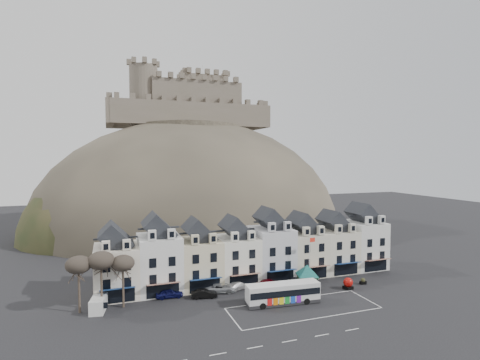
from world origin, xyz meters
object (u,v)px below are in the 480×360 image
object	(u,v)px
car_navy	(169,293)
car_silver	(220,288)
white_van	(99,304)
car_charcoal	(299,282)
car_black	(204,294)
bus	(283,292)
car_maroon	(269,283)
car_white	(238,285)
flagpole	(310,257)
red_buoy	(348,283)
bus_shelter	(307,270)

from	to	relation	value
car_navy	car_silver	distance (m)	8.29
white_van	car_charcoal	bearing A→B (deg)	9.41
car_navy	car_black	world-z (taller)	car_navy
car_silver	car_black	bearing A→B (deg)	132.61
bus	white_van	distance (m)	27.13
car_silver	car_maroon	size ratio (longest dim) A/B	1.10
bus	car_white	size ratio (longest dim) A/B	2.50
flagpole	car_charcoal	size ratio (longest dim) A/B	2.01
bus	white_van	xyz separation A→B (m)	(-26.29, 6.64, -0.75)
red_buoy	car_silver	xyz separation A→B (m)	(-20.76, 5.81, -0.29)
car_maroon	car_silver	bearing A→B (deg)	84.02
bus	car_charcoal	world-z (taller)	bus
car_black	white_van	bearing A→B (deg)	98.42
car_navy	red_buoy	bearing A→B (deg)	-98.42
bus	car_black	xyz separation A→B (m)	(-10.66, 6.31, -1.09)
car_charcoal	bus	bearing A→B (deg)	122.58
car_silver	flagpole	bearing A→B (deg)	-80.02
flagpole	car_black	bearing A→B (deg)	179.84
red_buoy	flagpole	size ratio (longest dim) A/B	0.23
flagpole	car_charcoal	world-z (taller)	flagpole
bus_shelter	car_black	xyz separation A→B (m)	(-17.21, 2.11, -2.61)
flagpole	white_van	xyz separation A→B (m)	(-34.52, 0.39, -3.83)
car_navy	car_maroon	bearing A→B (deg)	-90.41
car_maroon	car_charcoal	bearing A→B (deg)	-98.34
car_silver	car_charcoal	distance (m)	13.81
white_van	car_charcoal	size ratio (longest dim) A/B	1.11
red_buoy	car_black	xyz separation A→B (m)	(-23.85, 4.25, -0.33)
bus	car_silver	xyz separation A→B (m)	(-7.58, 7.86, -1.05)
car_black	car_silver	world-z (taller)	car_silver
bus	car_navy	xyz separation A→B (m)	(-15.86, 8.24, -1.02)
white_van	car_black	size ratio (longest dim) A/B	1.15
bus	car_white	bearing A→B (deg)	121.77
flagpole	white_van	bearing A→B (deg)	179.35
flagpole	car_charcoal	bearing A→B (deg)	177.12
bus_shelter	car_navy	xyz separation A→B (m)	(-22.41, 4.05, -2.54)
car_black	car_white	world-z (taller)	car_black
car_charcoal	car_black	bearing A→B (deg)	76.78
car_navy	car_maroon	size ratio (longest dim) A/B	0.96
red_buoy	car_navy	distance (m)	29.70
bus_shelter	white_van	bearing A→B (deg)	-168.33
bus_shelter	white_van	world-z (taller)	bus_shelter
white_van	bus	bearing A→B (deg)	-4.27
red_buoy	white_van	size ratio (longest dim) A/B	0.42
flagpole	car_black	world-z (taller)	flagpole
bus_shelter	car_navy	distance (m)	22.91
bus_shelter	white_van	size ratio (longest dim) A/B	1.37
bus	car_white	distance (m)	9.34
car_white	red_buoy	bearing A→B (deg)	-129.57
white_van	car_silver	distance (m)	18.75
flagpole	car_white	bearing A→B (deg)	170.96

